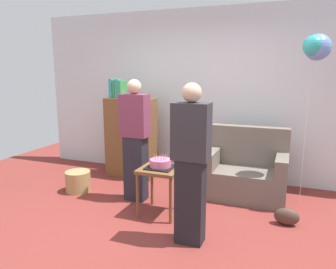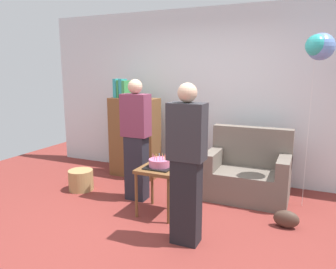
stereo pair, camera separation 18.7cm
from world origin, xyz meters
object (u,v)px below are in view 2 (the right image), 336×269
object	(u,v)px
birthday_cake	(160,164)
person_holding_cake	(187,164)
couch	(248,174)
side_table	(160,175)
wicker_basket	(81,180)
bookshelf	(134,136)
handbag	(286,219)
balloon_bunch	(319,46)
person_blowing_candles	(136,140)

from	to	relation	value
birthday_cake	person_holding_cake	bearing A→B (deg)	-43.37
couch	person_holding_cake	distance (m)	1.60
side_table	person_holding_cake	size ratio (longest dim) A/B	0.36
couch	side_table	world-z (taller)	couch
birthday_cake	wicker_basket	size ratio (longest dim) A/B	0.89
bookshelf	handbag	world-z (taller)	bookshelf
couch	person_holding_cake	size ratio (longest dim) A/B	0.67
side_table	balloon_bunch	world-z (taller)	balloon_bunch
bookshelf	handbag	size ratio (longest dim) A/B	5.73
side_table	balloon_bunch	xyz separation A→B (m)	(1.65, 0.92, 1.52)
bookshelf	person_holding_cake	distance (m)	2.30
bookshelf	wicker_basket	xyz separation A→B (m)	(-0.39, -0.93, -0.52)
side_table	person_holding_cake	xyz separation A→B (m)	(0.54, -0.51, 0.33)
bookshelf	person_blowing_candles	world-z (taller)	person_blowing_candles
couch	balloon_bunch	world-z (taller)	balloon_bunch
side_table	person_blowing_candles	size ratio (longest dim) A/B	0.36
person_holding_cake	wicker_basket	world-z (taller)	person_holding_cake
person_holding_cake	couch	bearing A→B (deg)	-101.16
balloon_bunch	bookshelf	bearing A→B (deg)	174.55
couch	birthday_cake	bearing A→B (deg)	-132.61
person_blowing_candles	bookshelf	bearing A→B (deg)	115.65
bookshelf	birthday_cake	bearing A→B (deg)	-48.98
person_blowing_candles	balloon_bunch	distance (m)	2.52
bookshelf	wicker_basket	world-z (taller)	bookshelf
bookshelf	balloon_bunch	xyz separation A→B (m)	(2.67, -0.25, 1.35)
wicker_basket	birthday_cake	bearing A→B (deg)	-9.96
wicker_basket	balloon_bunch	world-z (taller)	balloon_bunch
person_holding_cake	balloon_bunch	xyz separation A→B (m)	(1.11, 1.43, 1.19)
bookshelf	side_table	xyz separation A→B (m)	(1.02, -1.17, -0.17)
birthday_cake	wicker_basket	bearing A→B (deg)	170.04
side_table	birthday_cake	distance (m)	0.14
bookshelf	person_blowing_candles	size ratio (longest dim) A/B	0.98
bookshelf	balloon_bunch	world-z (taller)	balloon_bunch
bookshelf	person_blowing_candles	xyz separation A→B (m)	(0.54, -0.88, 0.16)
birthday_cake	balloon_bunch	distance (m)	2.34
handbag	bookshelf	bearing A→B (deg)	159.42
person_holding_cake	balloon_bunch	distance (m)	2.16
person_blowing_candles	wicker_basket	bearing A→B (deg)	177.17
birthday_cake	person_blowing_candles	distance (m)	0.60
couch	birthday_cake	size ratio (longest dim) A/B	3.44
person_holding_cake	handbag	world-z (taller)	person_holding_cake
couch	side_table	xyz separation A→B (m)	(-0.89, -0.97, 0.16)
couch	birthday_cake	distance (m)	1.35
handbag	balloon_bunch	distance (m)	2.04
bookshelf	couch	bearing A→B (deg)	-6.14
birthday_cake	person_holding_cake	distance (m)	0.77
person_holding_cake	handbag	size ratio (longest dim) A/B	5.82
couch	side_table	size ratio (longest dim) A/B	1.87
wicker_basket	person_blowing_candles	bearing A→B (deg)	2.84
birthday_cake	handbag	bearing A→B (deg)	9.37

